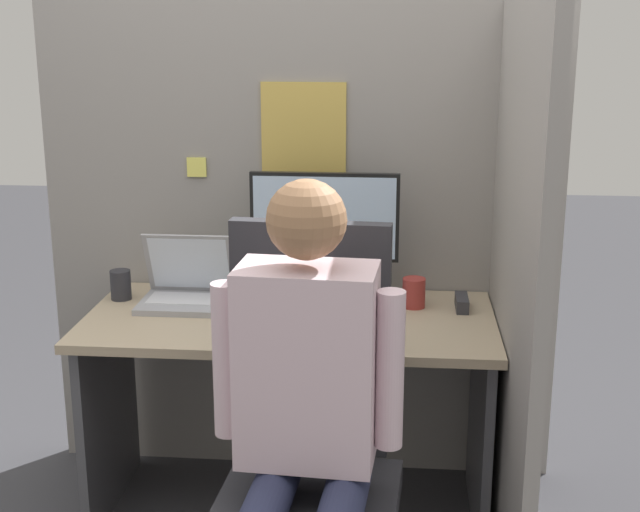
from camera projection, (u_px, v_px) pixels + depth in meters
The scene contains 13 objects.
cubicle_panel_back at pixel (301, 245), 3.18m from camera, with size 1.83×0.05×1.70m.
cubicle_panel_right at pixel (509, 285), 2.73m from camera, with size 0.04×1.27×1.70m.
desk at pixel (290, 367), 2.93m from camera, with size 1.33×0.64×0.70m.
paper_box at pixel (324, 291), 3.02m from camera, with size 0.33×0.25×0.08m.
monitor at pixel (324, 223), 2.96m from camera, with size 0.50×0.17×0.37m.
laptop at pixel (187, 291), 3.00m from camera, with size 0.30×0.24×0.24m.
mouse at pixel (248, 318), 2.82m from camera, with size 0.06×0.05×0.04m.
stapler at pixel (462, 303), 2.95m from camera, with size 0.04×0.13×0.04m.
carrot_toy at pixel (378, 336), 2.64m from camera, with size 0.05×0.14×0.05m.
office_chair at pixel (309, 440), 2.38m from camera, with size 0.53×0.58×1.12m.
person at pixel (306, 403), 2.16m from camera, with size 0.48×0.46×1.28m.
coffee_mug at pixel (414, 293), 2.97m from camera, with size 0.08×0.08×0.10m.
pen_cup at pixel (121, 285), 3.05m from camera, with size 0.07×0.07×0.10m.
Camera 1 is at (0.34, -2.39, 1.66)m, focal length 50.00 mm.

